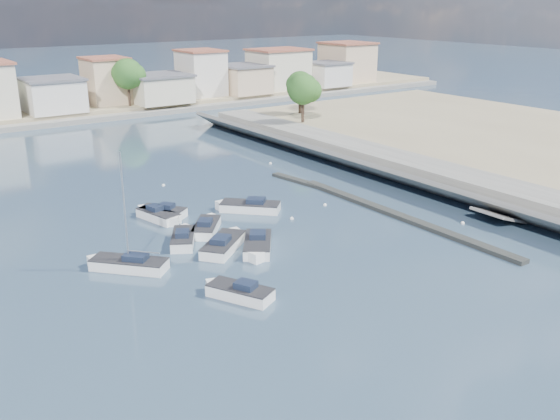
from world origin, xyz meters
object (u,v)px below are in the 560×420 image
motorboat_a (237,292)px  motorboat_e (183,238)px  motorboat_g (160,217)px  sailboat (126,264)px  motorboat_h (225,244)px  motorboat_b (207,227)px  motorboat_f (161,212)px  motorboat_c (247,207)px  motorboat_d (258,246)px

motorboat_a → motorboat_e: 10.94m
motorboat_g → sailboat: size_ratio=0.55×
motorboat_h → motorboat_b: bearing=79.9°
motorboat_a → motorboat_b: 12.81m
motorboat_f → motorboat_a: bearing=-99.1°
motorboat_c → motorboat_b: bearing=-155.8°
motorboat_c → motorboat_h: size_ratio=1.01×
motorboat_e → sailboat: (-5.82, -2.31, 0.04)m
motorboat_g → motorboat_h: (1.36, -8.94, -0.00)m
motorboat_c → sailboat: 15.53m
motorboat_b → motorboat_f: 6.00m
motorboat_d → motorboat_e: same height
motorboat_e → sailboat: size_ratio=0.51×
motorboat_d → motorboat_h: 2.66m
motorboat_d → motorboat_g: same height
motorboat_a → motorboat_c: size_ratio=0.90×
motorboat_d → motorboat_f: (-2.66, 11.90, 0.00)m
sailboat → motorboat_f: bearing=52.7°
motorboat_b → motorboat_h: same height
motorboat_g → motorboat_e: bearing=-96.9°
motorboat_b → motorboat_g: 5.19m
motorboat_f → motorboat_e: bearing=-100.4°
motorboat_f → motorboat_h: 10.03m
motorboat_e → motorboat_h: bearing=-55.2°
motorboat_b → motorboat_e: bearing=-157.0°
motorboat_d → sailboat: sailboat is taller
motorboat_g → sailboat: 10.54m
motorboat_c → motorboat_g: same height
motorboat_c → motorboat_g: size_ratio=1.07×
motorboat_a → motorboat_c: (10.05, 14.57, 0.00)m
motorboat_b → motorboat_h: 4.27m
motorboat_e → motorboat_h: 3.65m
motorboat_a → motorboat_h: bearing=65.0°
motorboat_b → motorboat_d: (1.11, -6.10, -0.00)m
motorboat_b → motorboat_f: bearing=104.9°
motorboat_f → sailboat: 11.72m
motorboat_d → motorboat_f: same height
motorboat_g → motorboat_f: bearing=62.0°
motorboat_g → motorboat_c: bearing=-15.8°
motorboat_b → motorboat_e: 3.08m
motorboat_h → sailboat: bearing=175.0°
motorboat_b → motorboat_d: same height
motorboat_g → motorboat_h: size_ratio=0.94×
motorboat_a → motorboat_d: (5.52, 5.93, -0.00)m
motorboat_c → motorboat_d: size_ratio=1.03×
motorboat_d → motorboat_c: bearing=62.3°
motorboat_e → motorboat_h: (2.08, -3.00, 0.00)m
motorboat_c → sailboat: sailboat is taller
motorboat_c → motorboat_e: size_ratio=1.16×
motorboat_b → motorboat_g: same height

